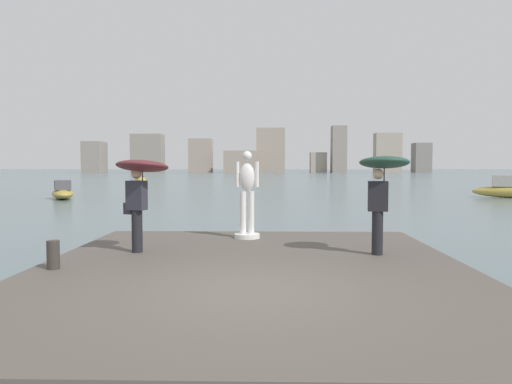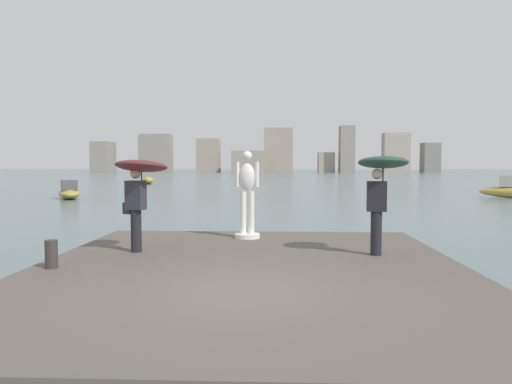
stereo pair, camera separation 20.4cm
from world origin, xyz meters
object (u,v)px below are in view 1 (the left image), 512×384
mooring_bollard (53,255)px  boat_leftward (63,192)px  onlooker_left (141,179)px  boat_far (512,190)px  boat_near (141,180)px  statue_white_figure (247,198)px  onlooker_right (382,178)px

mooring_bollard → boat_leftward: bearing=112.7°
onlooker_left → mooring_bollard: size_ratio=3.94×
mooring_bollard → boat_far: size_ratio=0.10×
boat_near → boat_far: size_ratio=0.70×
statue_white_figure → onlooker_right: size_ratio=1.06×
boat_near → boat_far: bearing=-36.3°
onlooker_right → boat_far: bearing=58.7°
statue_white_figure → boat_far: 26.80m
mooring_bollard → boat_far: bearing=50.8°
onlooker_right → boat_far: onlooker_right is taller
onlooker_right → boat_far: size_ratio=0.40×
statue_white_figure → boat_near: bearing=107.9°
boat_leftward → onlooker_right: bearing=-53.9°
onlooker_left → boat_near: (-11.93, 45.51, -1.50)m
mooring_bollard → boat_far: 31.64m
onlooker_left → boat_far: onlooker_left is taller
onlooker_left → boat_far: 29.70m
onlooker_right → boat_far: (14.01, 23.00, -1.41)m
statue_white_figure → boat_far: statue_white_figure is taller
boat_leftward → boat_far: bearing=3.3°
onlooker_right → mooring_bollard: onlooker_right is taller
boat_near → boat_leftward: bearing=-87.0°
boat_near → mooring_bollard: bearing=-77.1°
boat_far → onlooker_right: bearing=-121.3°
statue_white_figure → boat_near: 45.73m
onlooker_left → statue_white_figure: bearing=43.6°
mooring_bollard → onlooker_right: bearing=14.0°
boat_leftward → boat_near: bearing=93.0°
mooring_bollard → boat_leftward: size_ratio=0.13×
boat_far → boat_leftward: 29.61m
onlooker_left → onlooker_right: onlooker_right is taller
onlooker_left → boat_near: bearing=104.7°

